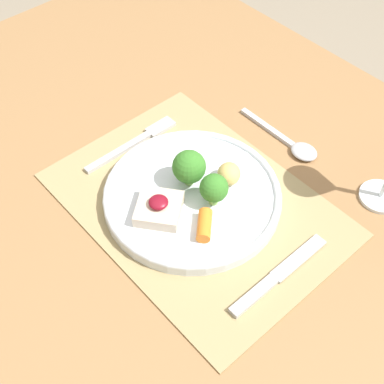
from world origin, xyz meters
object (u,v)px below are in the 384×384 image
dinner_plate (192,194)px  fork (137,141)px  knife (273,280)px  spoon (294,145)px

dinner_plate → fork: (-0.16, 0.02, -0.01)m
dinner_plate → knife: (0.18, -0.01, -0.01)m
dinner_plate → knife: dinner_plate is taller
spoon → dinner_plate: bearing=-93.2°
knife → spoon: bearing=124.0°
fork → knife: (0.34, -0.03, 0.00)m
dinner_plate → spoon: (0.03, 0.21, -0.01)m
dinner_plate → fork: dinner_plate is taller
dinner_plate → fork: size_ratio=1.51×
dinner_plate → fork: 0.16m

